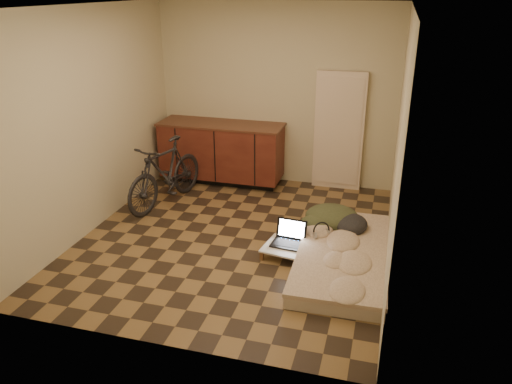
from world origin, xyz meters
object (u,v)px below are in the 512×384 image
(lap_desk, at_px, (297,249))
(bicycle, at_px, (165,170))
(futon, at_px, (343,256))
(laptop, at_px, (289,239))

(lap_desk, bearing_deg, bicycle, 163.33)
(futon, bearing_deg, laptop, 171.31)
(futon, xyz_separation_m, lap_desk, (-0.50, -0.02, 0.02))
(bicycle, relative_size, lap_desk, 1.95)
(futon, height_order, lap_desk, futon)
(bicycle, height_order, lap_desk, bicycle)
(bicycle, bearing_deg, laptop, -10.74)
(lap_desk, relative_size, laptop, 2.10)
(bicycle, bearing_deg, futon, -6.78)
(futon, xyz_separation_m, laptop, (-0.61, 0.08, 0.08))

